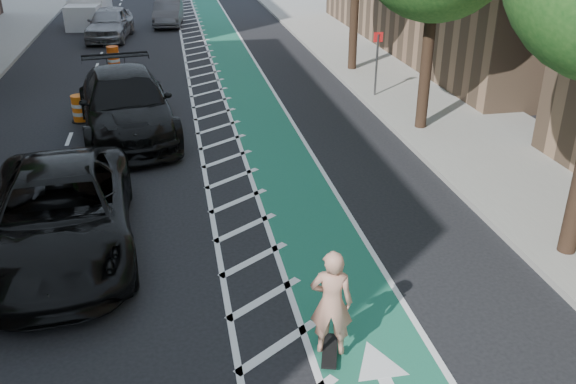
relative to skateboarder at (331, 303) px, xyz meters
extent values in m
plane|color=black|center=(-2.30, 1.76, -1.04)|extent=(120.00, 120.00, 0.00)
cube|color=#1A5D47|center=(0.70, 11.76, -1.04)|extent=(2.00, 90.00, 0.01)
cube|color=silver|center=(-0.80, 11.76, -1.04)|extent=(1.40, 90.00, 0.01)
cube|color=gray|center=(7.20, 11.76, -0.97)|extent=(5.00, 90.00, 0.15)
cube|color=gray|center=(4.75, 11.76, -0.96)|extent=(0.12, 90.00, 0.16)
cylinder|color=#382619|center=(5.60, 9.76, 1.16)|extent=(0.36, 0.36, 4.40)
cylinder|color=#382619|center=(5.60, 17.76, 1.16)|extent=(0.36, 0.36, 4.40)
cylinder|color=#4C4C4C|center=(5.30, 13.76, 0.16)|extent=(0.08, 0.08, 2.40)
cube|color=red|center=(5.30, 13.76, 1.26)|extent=(0.35, 0.02, 0.35)
cube|color=black|center=(0.00, 0.00, -0.95)|extent=(0.48, 0.89, 0.03)
cylinder|color=black|center=(0.00, 0.30, -1.01)|extent=(0.05, 0.07, 0.07)
cylinder|color=black|center=(0.17, 0.25, -1.01)|extent=(0.05, 0.07, 0.07)
cylinder|color=black|center=(-0.17, -0.25, -1.01)|extent=(0.05, 0.07, 0.07)
cylinder|color=black|center=(0.00, -0.30, -1.01)|extent=(0.05, 0.07, 0.07)
imported|color=tan|center=(0.00, 0.00, 0.00)|extent=(0.78, 0.62, 1.86)
imported|color=black|center=(-4.67, 4.29, -0.17)|extent=(3.33, 6.48, 1.75)
imported|color=black|center=(-3.67, 11.51, -0.06)|extent=(3.62, 7.07, 1.96)
imported|color=gray|center=(-5.26, 27.21, -0.19)|extent=(2.61, 5.21, 1.70)
imported|color=#4F4E53|center=(-2.10, 30.87, -0.32)|extent=(1.94, 4.53, 1.45)
cube|color=white|center=(-6.71, 32.37, -0.12)|extent=(2.36, 3.17, 1.85)
cube|color=white|center=(-6.96, 30.16, -0.35)|extent=(2.01, 1.68, 1.39)
cylinder|color=black|center=(-7.83, 29.89, -0.72)|extent=(0.30, 0.67, 0.65)
cylinder|color=black|center=(-6.17, 29.70, -0.72)|extent=(0.30, 0.67, 0.65)
cylinder|color=black|center=(-7.45, 33.20, -0.72)|extent=(0.30, 0.67, 0.65)
cylinder|color=black|center=(-5.79, 33.01, -0.72)|extent=(0.30, 0.67, 0.65)
cylinder|color=#F3540C|center=(-4.50, 4.86, -0.54)|extent=(0.58, 0.58, 1.00)
cylinder|color=silver|center=(-4.50, 4.86, -0.71)|extent=(0.59, 0.59, 0.13)
cylinder|color=silver|center=(-4.50, 4.86, -0.40)|extent=(0.59, 0.59, 0.13)
cylinder|color=black|center=(-4.50, 4.86, -1.02)|extent=(0.74, 0.74, 0.04)
cylinder|color=orange|center=(-5.29, 13.08, -0.59)|extent=(0.52, 0.52, 0.91)
cylinder|color=silver|center=(-5.29, 13.08, -0.74)|extent=(0.53, 0.53, 0.12)
cylinder|color=silver|center=(-5.29, 13.08, -0.46)|extent=(0.53, 0.53, 0.12)
cylinder|color=black|center=(-5.29, 13.08, -1.02)|extent=(0.66, 0.66, 0.04)
cylinder|color=#DC4B0B|center=(-4.70, 20.76, -0.59)|extent=(0.53, 0.53, 0.91)
cylinder|color=silver|center=(-4.70, 20.76, -0.74)|extent=(0.54, 0.54, 0.12)
cylinder|color=silver|center=(-4.70, 20.76, -0.45)|extent=(0.54, 0.54, 0.12)
cylinder|color=black|center=(-4.70, 20.76, -1.02)|extent=(0.67, 0.67, 0.04)
camera|label=1|loc=(-2.15, -7.57, 5.64)|focal=38.00mm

